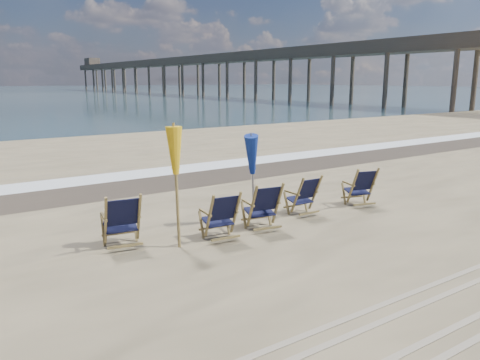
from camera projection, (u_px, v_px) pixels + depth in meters
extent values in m
cube|color=silver|center=(136.00, 174.00, 15.25)|extent=(200.00, 1.40, 0.01)
cube|color=#42362A|center=(155.00, 182.00, 14.04)|extent=(200.00, 2.60, 0.00)
cylinder|color=olive|center=(177.00, 189.00, 8.43)|extent=(0.06, 0.06, 2.20)
cone|color=yellow|center=(176.00, 155.00, 8.30)|extent=(0.30, 0.30, 0.85)
cylinder|color=#A5A5AD|center=(253.00, 178.00, 9.99)|extent=(0.06, 0.06, 1.95)
cone|color=navy|center=(253.00, 155.00, 9.88)|extent=(0.30, 0.30, 0.85)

